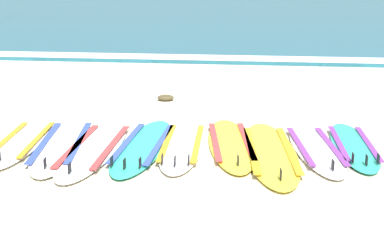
# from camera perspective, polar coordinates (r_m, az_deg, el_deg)

# --- Properties ---
(ground_plane) EXTENTS (80.00, 80.00, 0.00)m
(ground_plane) POSITION_cam_1_polar(r_m,az_deg,el_deg) (6.75, 1.91, -4.10)
(ground_plane) COLOR beige
(sea) EXTENTS (80.00, 60.00, 0.10)m
(sea) POSITION_cam_1_polar(r_m,az_deg,el_deg) (43.25, 6.19, 11.95)
(sea) COLOR #23667A
(sea) RESTS_ON ground
(wave_foam_strip) EXTENTS (80.00, 0.90, 0.11)m
(wave_foam_strip) POSITION_cam_1_polar(r_m,az_deg,el_deg) (13.82, 4.51, 5.92)
(wave_foam_strip) COLOR white
(wave_foam_strip) RESTS_ON ground
(surfboard_0) EXTENTS (0.81, 2.27, 0.18)m
(surfboard_0) POSITION_cam_1_polar(r_m,az_deg,el_deg) (7.44, -17.75, -2.71)
(surfboard_0) COLOR white
(surfboard_0) RESTS_ON ground
(surfboard_1) EXTENTS (1.01, 2.55, 0.18)m
(surfboard_1) POSITION_cam_1_polar(r_m,az_deg,el_deg) (7.18, -13.78, -3.05)
(surfboard_1) COLOR white
(surfboard_1) RESTS_ON ground
(surfboard_2) EXTENTS (0.68, 2.52, 0.18)m
(surfboard_2) POSITION_cam_1_polar(r_m,az_deg,el_deg) (6.94, -10.45, -3.49)
(surfboard_2) COLOR white
(surfboard_2) RESTS_ON ground
(surfboard_3) EXTENTS (0.65, 2.43, 0.18)m
(surfboard_3) POSITION_cam_1_polar(r_m,az_deg,el_deg) (6.95, -5.25, -3.26)
(surfboard_3) COLOR #2DB793
(surfboard_3) RESTS_ON ground
(surfboard_4) EXTENTS (0.65, 2.26, 0.18)m
(surfboard_4) POSITION_cam_1_polar(r_m,az_deg,el_deg) (6.94, -1.07, -3.23)
(surfboard_4) COLOR white
(surfboard_4) RESTS_ON ground
(surfboard_5) EXTENTS (0.89, 2.37, 0.18)m
(surfboard_5) POSITION_cam_1_polar(r_m,az_deg,el_deg) (7.03, 4.18, -3.05)
(surfboard_5) COLOR yellow
(surfboard_5) RESTS_ON ground
(surfboard_6) EXTENTS (0.87, 2.63, 0.18)m
(surfboard_6) POSITION_cam_1_polar(r_m,az_deg,el_deg) (6.76, 8.37, -3.92)
(surfboard_6) COLOR yellow
(surfboard_6) RESTS_ON ground
(surfboard_7) EXTENTS (0.80, 2.26, 0.18)m
(surfboard_7) POSITION_cam_1_polar(r_m,az_deg,el_deg) (7.00, 13.11, -3.47)
(surfboard_7) COLOR white
(surfboard_7) RESTS_ON ground
(surfboard_8) EXTENTS (0.54, 2.09, 0.18)m
(surfboard_8) POSITION_cam_1_polar(r_m,az_deg,el_deg) (7.23, 16.92, -3.15)
(surfboard_8) COLOR #2DB793
(surfboard_8) RESTS_ON ground
(seaweed_clump_near_shoreline) EXTENTS (0.30, 0.24, 0.10)m
(seaweed_clump_near_shoreline) POSITION_cam_1_polar(r_m,az_deg,el_deg) (9.53, -2.85, 1.87)
(seaweed_clump_near_shoreline) COLOR #4C4228
(seaweed_clump_near_shoreline) RESTS_ON ground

